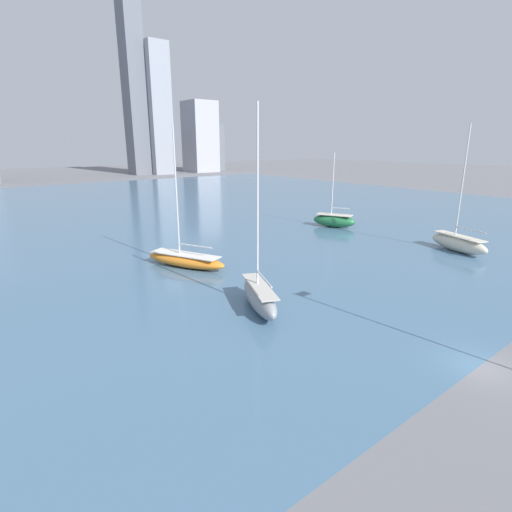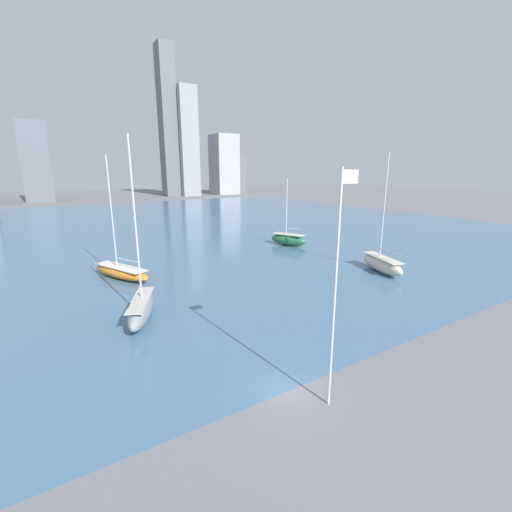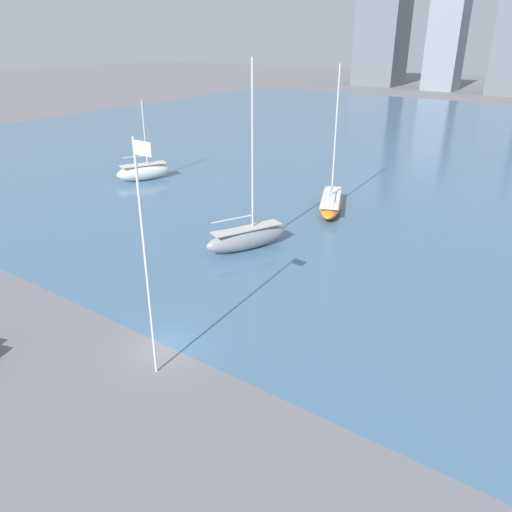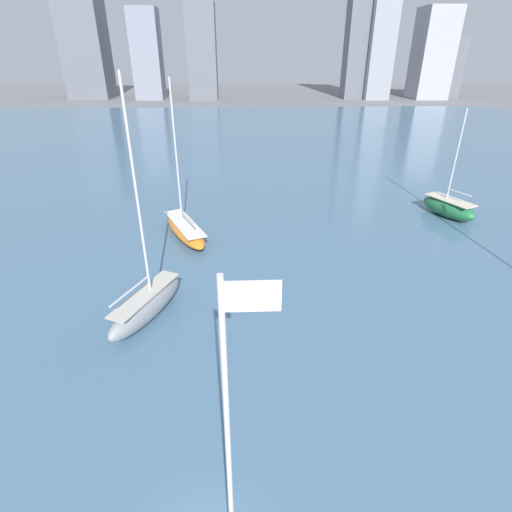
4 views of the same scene
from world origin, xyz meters
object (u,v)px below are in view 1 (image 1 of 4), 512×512
(sailboat_orange, at_px, (185,259))
(sailboat_green, at_px, (334,220))
(sailboat_cream, at_px, (458,243))
(sailboat_gray, at_px, (259,296))

(sailboat_orange, height_order, sailboat_green, sailboat_orange)
(sailboat_cream, bearing_deg, sailboat_green, 109.92)
(sailboat_cream, xyz_separation_m, sailboat_green, (-0.57, 20.39, -0.01))
(sailboat_orange, relative_size, sailboat_cream, 0.98)
(sailboat_gray, distance_m, sailboat_cream, 31.99)
(sailboat_orange, xyz_separation_m, sailboat_green, (30.38, 4.41, 0.27))
(sailboat_gray, bearing_deg, sailboat_orange, 109.82)
(sailboat_orange, distance_m, sailboat_green, 30.70)
(sailboat_gray, height_order, sailboat_orange, sailboat_gray)
(sailboat_orange, height_order, sailboat_cream, sailboat_cream)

